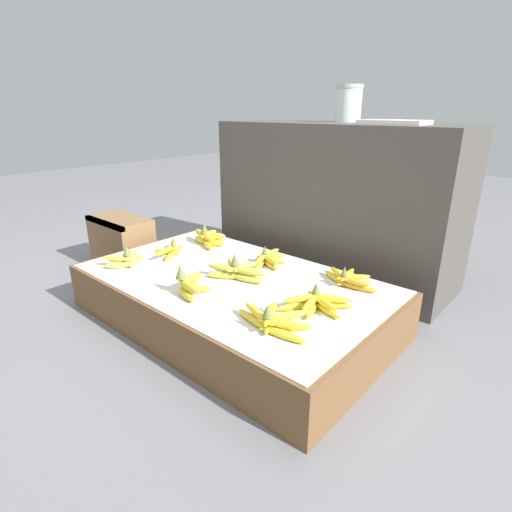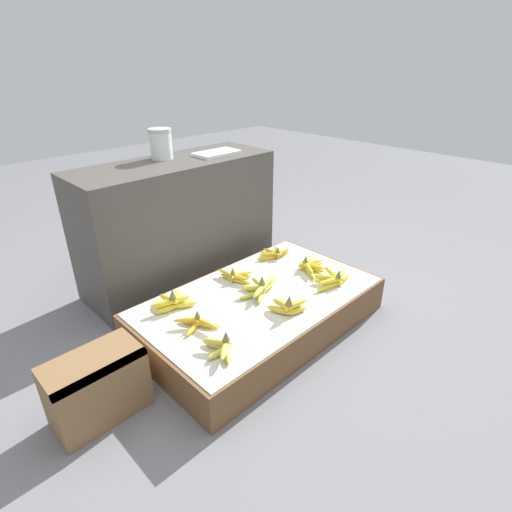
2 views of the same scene
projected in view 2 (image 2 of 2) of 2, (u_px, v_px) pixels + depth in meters
The scene contains 15 objects.
ground_plane at pixel (259, 326), 2.18m from camera, with size 10.00×10.00×0.00m, color slate.
display_platform at pixel (259, 311), 2.14m from camera, with size 1.27×0.75×0.20m.
back_vendor_table at pixel (179, 223), 2.49m from camera, with size 1.23×0.44×0.77m.
wooden_crate at pixel (97, 387), 1.58m from camera, with size 0.37×0.20×0.28m.
banana_bunch_front_left at pixel (221, 347), 1.67m from camera, with size 0.13×0.20×0.10m.
banana_bunch_front_midleft at pixel (288, 306), 1.94m from camera, with size 0.16×0.16×0.11m.
banana_bunch_front_midright at pixel (333, 279), 2.19m from camera, with size 0.29×0.18×0.10m.
banana_bunch_middle_left at pixel (197, 323), 1.83m from camera, with size 0.17×0.22×0.09m.
banana_bunch_middle_midleft at pixel (260, 288), 2.10m from camera, with size 0.28×0.20×0.11m.
banana_bunch_middle_midright at pixel (309, 265), 2.33m from camera, with size 0.21×0.21×0.09m.
banana_bunch_back_left at pixel (173, 302), 1.98m from camera, with size 0.22×0.17×0.11m.
banana_bunch_back_midleft at pixel (235, 276), 2.22m from camera, with size 0.15×0.22×0.08m.
banana_bunch_back_midright at pixel (275, 253), 2.48m from camera, with size 0.26×0.16×0.08m.
glass_jar at pixel (161, 144), 2.33m from camera, with size 0.14×0.14×0.17m.
foam_tray_white at pixel (217, 153), 2.46m from camera, with size 0.28×0.16×0.02m.
Camera 2 is at (-1.26, -1.26, 1.31)m, focal length 28.00 mm.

